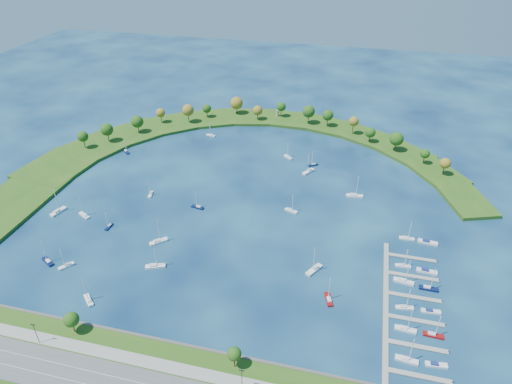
% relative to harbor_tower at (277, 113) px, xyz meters
% --- Properties ---
extents(ground, '(700.00, 700.00, 0.00)m').
position_rel_harbor_tower_xyz_m(ground, '(6.40, -120.35, -4.38)').
color(ground, '#07173C').
rests_on(ground, ground).
extents(breakwater, '(286.74, 247.64, 2.00)m').
position_rel_harbor_tower_xyz_m(breakwater, '(-39.92, -71.63, -3.39)').
color(breakwater, '#254D14').
rests_on(breakwater, ground).
extents(breakwater_trees, '(240.65, 92.63, 14.43)m').
position_rel_harbor_tower_xyz_m(breakwater_trees, '(-10.41, -30.93, 6.28)').
color(breakwater_trees, '#382314').
rests_on(breakwater_trees, breakwater).
extents(harbor_tower, '(2.60, 2.60, 4.66)m').
position_rel_harbor_tower_xyz_m(harbor_tower, '(0.00, 0.00, 0.00)').
color(harbor_tower, gray).
rests_on(harbor_tower, breakwater).
extents(dock_system, '(24.28, 82.00, 1.60)m').
position_rel_harbor_tower_xyz_m(dock_system, '(91.70, -181.35, -4.03)').
color(dock_system, gray).
rests_on(dock_system, ground).
extents(moored_boat_0, '(7.11, 5.75, 10.62)m').
position_rel_harbor_tower_xyz_m(moored_boat_0, '(37.82, -69.58, -3.51)').
color(moored_boat_0, '#09143E').
rests_on(moored_boat_0, ground).
extents(moored_boat_1, '(9.73, 3.86, 13.91)m').
position_rel_harbor_tower_xyz_m(moored_boat_1, '(66.30, -100.38, -3.42)').
color(moored_boat_1, white).
rests_on(moored_boat_1, ground).
extents(moored_boat_2, '(7.30, 6.93, 11.57)m').
position_rel_harbor_tower_xyz_m(moored_boat_2, '(-38.21, -210.40, -3.49)').
color(moored_boat_2, white).
rests_on(moored_boat_2, ground).
extents(moored_boat_3, '(8.32, 6.08, 12.13)m').
position_rel_harbor_tower_xyz_m(moored_boat_3, '(-70.37, -192.99, -3.47)').
color(moored_boat_3, '#09143E').
rests_on(moored_boat_3, ground).
extents(moored_boat_4, '(5.96, 7.05, 10.68)m').
position_rel_harbor_tower_xyz_m(moored_boat_4, '(-60.12, -193.56, -3.51)').
color(moored_boat_4, white).
rests_on(moored_boat_4, ground).
extents(moored_boat_5, '(4.70, 8.32, 11.80)m').
position_rel_harbor_tower_xyz_m(moored_boat_5, '(60.70, -185.23, -3.48)').
color(moored_boat_5, maroon).
rests_on(moored_boat_5, ground).
extents(moored_boat_6, '(8.44, 8.34, 13.63)m').
position_rel_harbor_tower_xyz_m(moored_boat_6, '(-25.95, -166.67, -3.43)').
color(moored_boat_6, white).
rests_on(moored_boat_6, ground).
extents(moored_boat_7, '(1.87, 6.26, 9.16)m').
position_rel_harbor_tower_xyz_m(moored_boat_7, '(-56.35, -161.26, -3.54)').
color(moored_boat_7, '#09143E').
rests_on(moored_boat_7, ground).
extents(moored_boat_8, '(6.68, 6.06, 10.38)m').
position_rel_harbor_tower_xyz_m(moored_boat_8, '(-87.97, -81.95, -3.52)').
color(moored_boat_8, '#09143E').
rests_on(moored_boat_8, ground).
extents(moored_boat_9, '(6.79, 6.30, 10.65)m').
position_rel_harbor_tower_xyz_m(moored_boat_9, '(20.40, -62.71, -3.51)').
color(moored_boat_9, white).
rests_on(moored_boat_9, ground).
extents(moored_boat_10, '(7.12, 3.22, 10.11)m').
position_rel_harbor_tower_xyz_m(moored_boat_10, '(-40.53, -43.13, -3.53)').
color(moored_boat_10, white).
rests_on(moored_boat_10, ground).
extents(moored_boat_11, '(7.12, 9.10, 13.48)m').
position_rel_harbor_tower_xyz_m(moored_boat_11, '(36.42, -78.93, -3.43)').
color(moored_boat_11, white).
rests_on(moored_boat_11, ground).
extents(moored_boat_12, '(7.16, 9.58, 14.04)m').
position_rel_harbor_tower_xyz_m(moored_boat_12, '(52.23, -168.31, -3.41)').
color(moored_boat_12, white).
rests_on(moored_boat_12, ground).
extents(moored_boat_13, '(8.16, 5.79, 11.83)m').
position_rel_harbor_tower_xyz_m(moored_boat_13, '(-74.43, -155.43, -3.48)').
color(moored_boat_13, white).
rests_on(moored_boat_13, ground).
extents(moored_boat_14, '(9.48, 5.84, 13.50)m').
position_rel_harbor_tower_xyz_m(moored_boat_14, '(-19.78, -183.93, -3.43)').
color(moored_boat_14, white).
rests_on(moored_boat_14, ground).
extents(moored_boat_15, '(4.98, 10.16, 14.39)m').
position_rel_harbor_tower_xyz_m(moored_boat_15, '(-90.15, -155.85, -3.40)').
color(moored_boat_15, white).
rests_on(moored_boat_15, ground).
extents(moored_boat_16, '(7.64, 4.31, 10.83)m').
position_rel_harbor_tower_xyz_m(moored_boat_16, '(33.43, -123.90, -3.51)').
color(moored_boat_16, white).
rests_on(moored_boat_16, ground).
extents(moored_boat_17, '(7.51, 3.21, 10.70)m').
position_rel_harbor_tower_xyz_m(moored_boat_17, '(-17.61, -133.10, -3.51)').
color(moored_boat_17, '#09143E').
rests_on(moored_boat_17, ground).
extents(moored_boat_18, '(3.13, 7.03, 9.99)m').
position_rel_harbor_tower_xyz_m(moored_boat_18, '(-48.73, -127.25, -3.53)').
color(moored_boat_18, white).
rests_on(moored_boat_18, ground).
extents(docked_boat_0, '(8.55, 3.16, 12.28)m').
position_rel_harbor_tower_xyz_m(docked_boat_0, '(91.92, -208.65, -3.47)').
color(docked_boat_0, white).
rests_on(docked_boat_0, ground).
extents(docked_boat_1, '(8.11, 3.09, 1.61)m').
position_rel_harbor_tower_xyz_m(docked_boat_1, '(102.39, -208.24, -3.79)').
color(docked_boat_1, white).
rests_on(docked_boat_1, ground).
extents(docked_boat_2, '(8.53, 2.99, 12.31)m').
position_rel_harbor_tower_xyz_m(docked_boat_2, '(91.92, -194.00, -3.47)').
color(docked_boat_2, white).
rests_on(docked_boat_2, ground).
extents(docked_boat_3, '(7.84, 2.50, 11.40)m').
position_rel_harbor_tower_xyz_m(docked_boat_3, '(102.43, -194.31, -3.49)').
color(docked_boat_3, maroon).
rests_on(docked_boat_3, ground).
extents(docked_boat_4, '(7.66, 3.31, 10.90)m').
position_rel_harbor_tower_xyz_m(docked_boat_4, '(91.94, -182.19, -3.51)').
color(docked_boat_4, white).
rests_on(docked_boat_4, ground).
extents(docked_boat_5, '(8.08, 2.87, 1.62)m').
position_rel_harbor_tower_xyz_m(docked_boat_5, '(102.39, -181.77, -3.79)').
color(docked_boat_5, white).
rests_on(docked_boat_5, ground).
extents(docked_boat_6, '(9.22, 3.79, 13.16)m').
position_rel_harbor_tower_xyz_m(docked_boat_6, '(91.91, -166.29, -3.44)').
color(docked_boat_6, white).
rests_on(docked_boat_6, ground).
extents(docked_boat_7, '(8.20, 2.39, 12.01)m').
position_rel_harbor_tower_xyz_m(docked_boat_7, '(102.42, -168.14, -3.48)').
color(docked_boat_7, '#09143E').
rests_on(docked_boat_7, ground).
extents(docked_boat_8, '(7.17, 2.42, 10.37)m').
position_rel_harbor_tower_xyz_m(docked_boat_8, '(91.95, -155.57, -3.52)').
color(docked_boat_8, white).
rests_on(docked_boat_8, ground).
extents(docked_boat_9, '(9.26, 3.14, 1.86)m').
position_rel_harbor_tower_xyz_m(docked_boat_9, '(102.37, -156.92, -3.70)').
color(docked_boat_9, white).
rests_on(docked_boat_9, ground).
extents(docked_boat_10, '(7.48, 2.29, 10.92)m').
position_rel_harbor_tower_xyz_m(docked_boat_10, '(94.34, -133.90, -3.51)').
color(docked_boat_10, white).
rests_on(docked_boat_10, ground).
extents(docked_boat_11, '(9.68, 3.60, 1.93)m').
position_rel_harbor_tower_xyz_m(docked_boat_11, '(104.27, -134.71, -3.67)').
color(docked_boat_11, white).
rests_on(docked_boat_11, ground).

